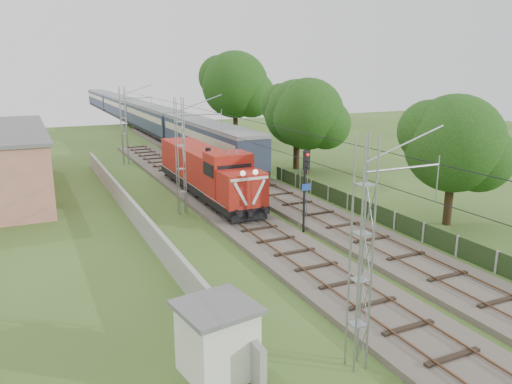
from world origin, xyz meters
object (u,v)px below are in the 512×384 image
coach_rake (135,111)px  relay_hut (217,339)px  locomotive (207,171)px  signal_post (306,177)px

coach_rake → relay_hut: size_ratio=34.40×
locomotive → coach_rake: size_ratio=0.17×
signal_post → locomotive: bearing=104.2°
locomotive → coach_rake: (5.00, 49.42, 0.46)m
locomotive → relay_hut: size_ratio=5.92×
relay_hut → coach_rake: bearing=80.1°
locomotive → coach_rake: 49.67m
locomotive → coach_rake: locomotive is taller
locomotive → signal_post: bearing=-75.8°
signal_post → relay_hut: 15.29m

